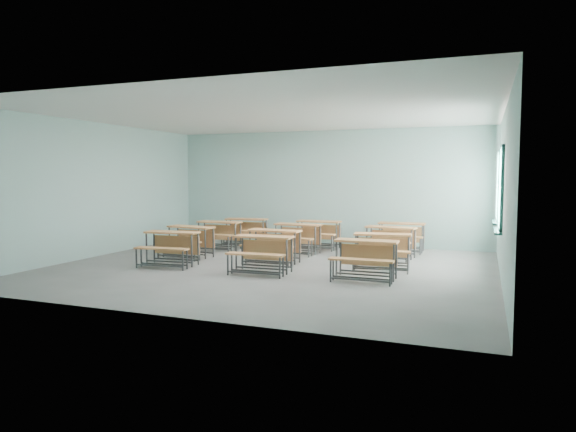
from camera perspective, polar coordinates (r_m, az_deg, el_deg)
name	(u,v)px	position (r m, az deg, el deg)	size (l,w,h in m)	color
room	(275,192)	(10.73, -1.44, 2.72)	(9.04, 8.04, 3.24)	gray
desk_unit_r0c0	(170,243)	(11.30, -12.99, -2.94)	(1.24, 0.89, 0.73)	#C07B45
desk_unit_r0c1	(262,248)	(10.23, -2.91, -3.60)	(1.21, 0.84, 0.73)	#C07B45
desk_unit_r0c2	(365,253)	(9.67, 8.57, -4.12)	(1.18, 0.80, 0.73)	#C07B45
desk_unit_r1c0	(188,237)	(12.41, -11.02, -2.26)	(1.26, 0.92, 0.73)	#C07B45
desk_unit_r1c1	(273,241)	(11.37, -1.69, -2.79)	(1.17, 0.79, 0.73)	#C07B45
desk_unit_r1c2	(382,246)	(10.80, 10.41, -3.25)	(1.25, 0.91, 0.73)	#C07B45
desk_unit_r2c0	(218,231)	(13.61, -7.83, -1.63)	(1.18, 0.80, 0.73)	#C07B45
desk_unit_r2c1	(296,234)	(12.76, 0.90, -1.99)	(1.23, 0.88, 0.73)	#C07B45
desk_unit_r2c2	(389,237)	(12.29, 11.19, -2.32)	(1.26, 0.93, 0.73)	#C07B45
desk_unit_r3c0	(245,227)	(14.42, -4.77, -1.26)	(1.26, 0.93, 0.73)	#C07B45
desk_unit_r3c1	(317,230)	(13.67, 3.29, -1.56)	(1.18, 0.80, 0.73)	#C07B45
desk_unit_r3c2	(401,232)	(13.39, 12.44, -1.79)	(1.17, 0.79, 0.73)	#C07B45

